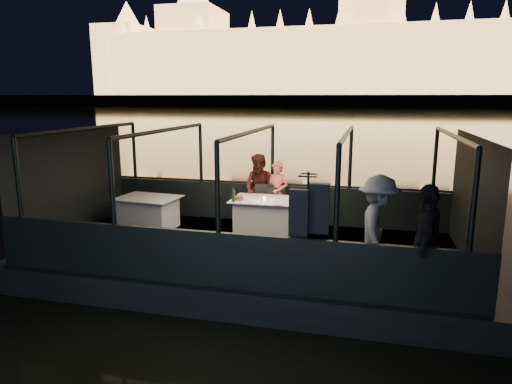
% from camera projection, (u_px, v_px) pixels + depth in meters
% --- Properties ---
extents(river_water, '(500.00, 500.00, 0.00)m').
position_uv_depth(river_water, '(360.00, 115.00, 85.18)').
color(river_water, black).
rests_on(river_water, ground).
extents(boat_hull, '(8.60, 4.40, 1.00)m').
position_uv_depth(boat_hull, '(251.00, 271.00, 9.25)').
color(boat_hull, black).
rests_on(boat_hull, river_water).
extents(boat_deck, '(8.00, 4.00, 0.04)m').
position_uv_depth(boat_deck, '(251.00, 248.00, 9.15)').
color(boat_deck, black).
rests_on(boat_deck, boat_hull).
extents(gunwale_port, '(8.00, 0.08, 0.90)m').
position_uv_depth(gunwale_port, '(272.00, 203.00, 10.95)').
color(gunwale_port, black).
rests_on(gunwale_port, boat_deck).
extents(gunwale_starboard, '(8.00, 0.08, 0.90)m').
position_uv_depth(gunwale_starboard, '(219.00, 260.00, 7.16)').
color(gunwale_starboard, black).
rests_on(gunwale_starboard, boat_deck).
extents(cabin_glass_port, '(8.00, 0.02, 1.40)m').
position_uv_depth(cabin_glass_port, '(273.00, 156.00, 10.72)').
color(cabin_glass_port, '#99B2B2').
rests_on(cabin_glass_port, gunwale_port).
extents(cabin_glass_starboard, '(8.00, 0.02, 1.40)m').
position_uv_depth(cabin_glass_starboard, '(217.00, 188.00, 6.92)').
color(cabin_glass_starboard, '#99B2B2').
rests_on(cabin_glass_starboard, gunwale_starboard).
extents(cabin_roof_glass, '(8.00, 4.00, 0.02)m').
position_uv_depth(cabin_roof_glass, '(251.00, 132.00, 8.68)').
color(cabin_roof_glass, '#99B2B2').
rests_on(cabin_roof_glass, boat_deck).
extents(end_wall_fore, '(0.02, 4.00, 2.30)m').
position_uv_depth(end_wall_fore, '(73.00, 182.00, 9.87)').
color(end_wall_fore, black).
rests_on(end_wall_fore, boat_deck).
extents(end_wall_aft, '(0.02, 4.00, 2.30)m').
position_uv_depth(end_wall_aft, '(472.00, 202.00, 7.96)').
color(end_wall_aft, black).
rests_on(end_wall_aft, boat_deck).
extents(canopy_ribs, '(8.00, 4.00, 2.30)m').
position_uv_depth(canopy_ribs, '(251.00, 191.00, 8.91)').
color(canopy_ribs, black).
rests_on(canopy_ribs, boat_deck).
extents(embankment, '(400.00, 140.00, 6.00)m').
position_uv_depth(embankment, '(368.00, 102.00, 208.35)').
color(embankment, '#423D33').
rests_on(embankment, ground).
extents(parliament_building, '(220.00, 32.00, 60.00)m').
position_uv_depth(parliament_building, '(371.00, 26.00, 169.38)').
color(parliament_building, '#F2D18C').
rests_on(parliament_building, embankment).
extents(dining_table_central, '(1.46, 1.06, 0.77)m').
position_uv_depth(dining_table_central, '(265.00, 216.00, 10.04)').
color(dining_table_central, silver).
rests_on(dining_table_central, boat_deck).
extents(dining_table_aft, '(1.44, 1.10, 0.72)m').
position_uv_depth(dining_table_aft, '(149.00, 211.00, 10.43)').
color(dining_table_aft, silver).
rests_on(dining_table_aft, boat_deck).
extents(chair_port_left, '(0.55, 0.55, 0.96)m').
position_uv_depth(chair_port_left, '(263.00, 208.00, 10.49)').
color(chair_port_left, black).
rests_on(chair_port_left, boat_deck).
extents(chair_port_right, '(0.56, 0.56, 0.90)m').
position_uv_depth(chair_port_right, '(275.00, 209.00, 10.42)').
color(chair_port_right, black).
rests_on(chair_port_right, boat_deck).
extents(coat_stand, '(0.56, 0.47, 1.86)m').
position_uv_depth(coat_stand, '(307.00, 234.00, 6.99)').
color(coat_stand, black).
rests_on(coat_stand, boat_deck).
extents(person_woman_coral, '(0.61, 0.48, 1.49)m').
position_uv_depth(person_woman_coral, '(277.00, 193.00, 10.62)').
color(person_woman_coral, '#F66559').
rests_on(person_woman_coral, boat_deck).
extents(person_man_maroon, '(0.93, 0.80, 1.66)m').
position_uv_depth(person_man_maroon, '(260.00, 193.00, 10.71)').
color(person_man_maroon, '#3D1511').
rests_on(person_man_maroon, boat_deck).
extents(passenger_stripe, '(0.66, 1.15, 1.77)m').
position_uv_depth(passenger_stripe, '(378.00, 231.00, 7.29)').
color(passenger_stripe, white).
rests_on(passenger_stripe, boat_deck).
extents(passenger_dark, '(0.64, 1.10, 1.75)m').
position_uv_depth(passenger_dark, '(426.00, 244.00, 6.66)').
color(passenger_dark, black).
rests_on(passenger_dark, boat_deck).
extents(wine_bottle, '(0.08, 0.08, 0.32)m').
position_uv_depth(wine_bottle, '(233.00, 195.00, 9.67)').
color(wine_bottle, '#153B15').
rests_on(wine_bottle, dining_table_central).
extents(bread_basket, '(0.22, 0.22, 0.08)m').
position_uv_depth(bread_basket, '(239.00, 198.00, 9.87)').
color(bread_basket, brown).
rests_on(bread_basket, dining_table_central).
extents(amber_candle, '(0.06, 0.06, 0.07)m').
position_uv_depth(amber_candle, '(264.00, 199.00, 9.78)').
color(amber_candle, '#F8903E').
rests_on(amber_candle, dining_table_central).
extents(plate_near, '(0.32, 0.32, 0.02)m').
position_uv_depth(plate_near, '(279.00, 204.00, 9.47)').
color(plate_near, silver).
rests_on(plate_near, dining_table_central).
extents(plate_far, '(0.27, 0.27, 0.02)m').
position_uv_depth(plate_far, '(246.00, 199.00, 9.97)').
color(plate_far, white).
rests_on(plate_far, dining_table_central).
extents(wine_glass_white, '(0.07, 0.07, 0.19)m').
position_uv_depth(wine_glass_white, '(240.00, 198.00, 9.65)').
color(wine_glass_white, silver).
rests_on(wine_glass_white, dining_table_central).
extents(wine_glass_red, '(0.06, 0.06, 0.17)m').
position_uv_depth(wine_glass_red, '(276.00, 196.00, 9.82)').
color(wine_glass_red, silver).
rests_on(wine_glass_red, dining_table_central).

